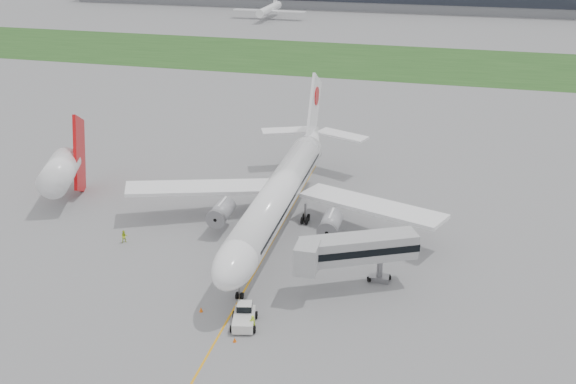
% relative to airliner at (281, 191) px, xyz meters
% --- Properties ---
extents(ground, '(600.00, 600.00, 0.00)m').
position_rel_airliner_xyz_m(ground, '(0.00, -4.87, -5.66)').
color(ground, gray).
rests_on(ground, ground).
extents(apron_markings, '(70.00, 70.00, 0.04)m').
position_rel_airliner_xyz_m(apron_markings, '(0.00, -9.87, -5.66)').
color(apron_markings, orange).
rests_on(apron_markings, ground).
extents(grass_strip, '(600.00, 50.00, 0.02)m').
position_rel_airliner_xyz_m(grass_strip, '(0.00, 115.13, -5.65)').
color(grass_strip, '#214A1B').
rests_on(grass_strip, ground).
extents(control_tower, '(12.00, 12.00, 56.00)m').
position_rel_airliner_xyz_m(control_tower, '(-90.00, 227.13, -5.66)').
color(control_tower, gray).
rests_on(control_tower, ground).
extents(airliner, '(48.13, 53.95, 17.88)m').
position_rel_airliner_xyz_m(airliner, '(0.00, 0.00, 0.00)').
color(airliner, white).
rests_on(airliner, ground).
extents(pushback_tug, '(3.54, 4.59, 2.14)m').
position_rel_airliner_xyz_m(pushback_tug, '(2.06, -24.49, -4.67)').
color(pushback_tug, silver).
rests_on(pushback_tug, ground).
extents(jet_bridge, '(14.56, 10.15, 7.10)m').
position_rel_airliner_xyz_m(jet_bridge, '(12.52, -13.98, -0.41)').
color(jet_bridge, '#AAABAD').
rests_on(jet_bridge, ground).
extents(safety_cone_left, '(0.44, 0.44, 0.61)m').
position_rel_airliner_xyz_m(safety_cone_left, '(-3.55, -23.53, -5.36)').
color(safety_cone_left, '#F55F0C').
rests_on(safety_cone_left, ground).
extents(safety_cone_right, '(0.41, 0.41, 0.56)m').
position_rel_airliner_xyz_m(safety_cone_right, '(2.06, -27.99, -5.38)').
color(safety_cone_right, '#F55F0C').
rests_on(safety_cone_right, ground).
extents(ground_crew_near, '(0.84, 0.81, 1.95)m').
position_rel_airliner_xyz_m(ground_crew_near, '(3.35, -25.48, -4.69)').
color(ground_crew_near, '#CFFF2A').
rests_on(ground_crew_near, ground).
extents(ground_crew_far, '(1.14, 1.11, 1.85)m').
position_rel_airliner_xyz_m(ground_crew_far, '(-20.14, -10.19, -4.74)').
color(ground_crew_far, '#C4E325').
rests_on(ground_crew_far, ground).
extents(neighbor_aircraft, '(7.78, 16.90, 13.67)m').
position_rel_airliner_xyz_m(neighbor_aircraft, '(-35.74, 0.32, -0.25)').
color(neighbor_aircraft, '#BD0A0D').
rests_on(neighbor_aircraft, ground).
extents(distant_aircraft_left, '(31.27, 27.69, 11.81)m').
position_rel_airliner_xyz_m(distant_aircraft_left, '(-53.12, 184.33, -5.66)').
color(distant_aircraft_left, white).
rests_on(distant_aircraft_left, ground).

